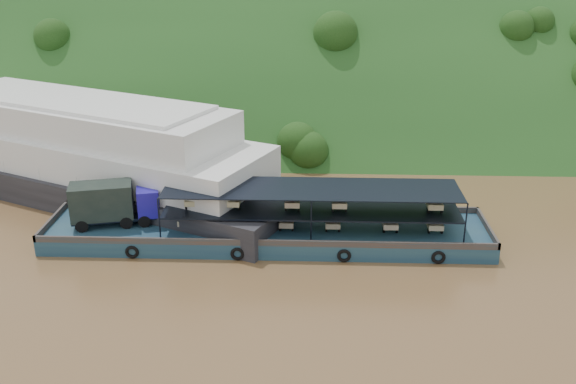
{
  "coord_description": "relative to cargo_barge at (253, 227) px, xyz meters",
  "views": [
    {
      "loc": [
        -0.16,
        -45.83,
        22.74
      ],
      "look_at": [
        -2.0,
        3.0,
        3.2
      ],
      "focal_mm": 40.0,
      "sensor_mm": 36.0,
      "label": 1
    }
  ],
  "objects": [
    {
      "name": "passenger_ferry",
      "position": [
        -17.29,
        10.39,
        2.73
      ],
      "size": [
        44.91,
        28.78,
        8.98
      ],
      "rotation": [
        0.0,
        0.0,
        -0.44
      ],
      "color": "black",
      "rests_on": "ground"
    },
    {
      "name": "cargo_barge",
      "position": [
        0.0,
        0.0,
        0.0
      ],
      "size": [
        35.0,
        7.18,
        4.69
      ],
      "color": "#15314C",
      "rests_on": "ground"
    },
    {
      "name": "hillside",
      "position": [
        4.72,
        35.51,
        -1.16
      ],
      "size": [
        140.0,
        39.6,
        39.6
      ],
      "primitive_type": "cube",
      "rotation": [
        0.79,
        0.0,
        0.0
      ],
      "color": "#153714",
      "rests_on": "ground"
    },
    {
      "name": "ground",
      "position": [
        4.72,
        -0.49,
        -1.16
      ],
      "size": [
        160.0,
        160.0,
        0.0
      ],
      "primitive_type": "plane",
      "color": "brown",
      "rests_on": "ground"
    }
  ]
}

